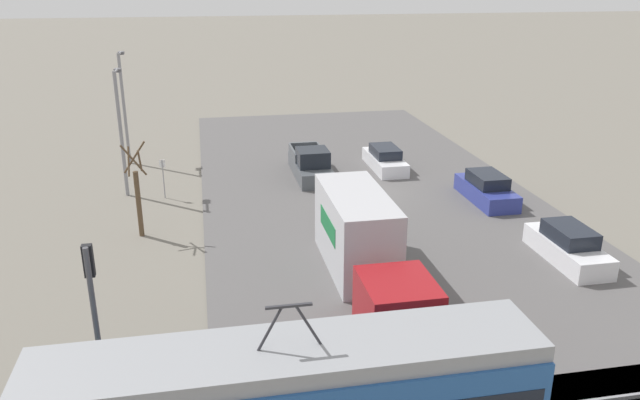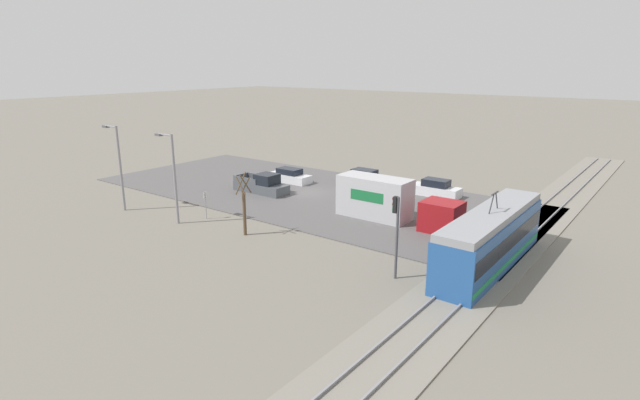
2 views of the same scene
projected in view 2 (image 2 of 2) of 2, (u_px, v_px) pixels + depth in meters
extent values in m
plane|color=slate|center=(307.00, 193.00, 48.12)|extent=(320.00, 320.00, 0.00)
cube|color=#565454|center=(307.00, 193.00, 48.11)|extent=(18.52, 42.93, 0.08)
cube|color=gray|center=(522.00, 234.00, 36.41)|extent=(74.20, 4.40, 0.08)
cube|color=gray|center=(512.00, 231.00, 36.80)|extent=(72.71, 0.10, 0.14)
cube|color=gray|center=(533.00, 235.00, 35.97)|extent=(72.71, 0.10, 0.14)
cube|color=#235193|center=(490.00, 242.00, 30.39)|extent=(12.39, 2.53, 3.06)
cube|color=black|center=(491.00, 236.00, 30.30)|extent=(12.02, 2.56, 1.02)
cube|color=#1E844C|center=(489.00, 256.00, 30.65)|extent=(12.27, 2.57, 0.29)
cube|color=gray|center=(493.00, 214.00, 29.93)|extent=(12.39, 2.33, 0.44)
cylinder|color=#2D2D33|center=(497.00, 201.00, 30.07)|extent=(0.66, 0.07, 1.15)
cylinder|color=#2D2D33|center=(492.00, 204.00, 29.38)|extent=(0.66, 0.07, 1.15)
cube|color=#2D2D33|center=(495.00, 193.00, 29.58)|extent=(1.10, 0.08, 0.06)
cube|color=maroon|center=(442.00, 216.00, 36.79)|extent=(2.41, 2.80, 2.25)
cube|color=#B2B2B7|center=(375.00, 197.00, 40.00)|extent=(2.41, 5.94, 3.30)
cube|color=#196B38|center=(367.00, 196.00, 38.98)|extent=(0.02, 2.97, 0.83)
cube|color=#4C5156|center=(261.00, 187.00, 48.05)|extent=(2.00, 5.68, 0.91)
cube|color=black|center=(267.00, 179.00, 47.34)|extent=(1.84, 1.93, 0.98)
cube|color=#4C5156|center=(245.00, 180.00, 47.85)|extent=(0.12, 2.84, 0.53)
cube|color=#4C5156|center=(259.00, 177.00, 49.26)|extent=(0.12, 2.84, 0.53)
cube|color=#4C5156|center=(241.00, 176.00, 49.45)|extent=(1.84, 0.23, 0.53)
cube|color=red|center=(235.00, 182.00, 49.01)|extent=(0.14, 0.04, 0.18)
cube|color=silver|center=(290.00, 178.00, 52.24)|extent=(1.77, 4.78, 0.82)
cube|color=black|center=(289.00, 171.00, 52.05)|extent=(1.52, 2.49, 0.60)
cube|color=navy|center=(364.00, 180.00, 51.15)|extent=(1.84, 4.67, 0.90)
cube|color=black|center=(364.00, 172.00, 50.95)|extent=(1.58, 2.43, 0.66)
cube|color=silver|center=(436.00, 191.00, 46.74)|extent=(1.74, 4.58, 0.91)
cube|color=black|center=(436.00, 183.00, 46.53)|extent=(1.49, 2.38, 0.67)
cylinder|color=#47474C|center=(397.00, 239.00, 28.48)|extent=(0.16, 0.16, 4.92)
cube|color=black|center=(395.00, 205.00, 28.05)|extent=(0.28, 0.22, 0.95)
sphere|color=#390606|center=(394.00, 199.00, 28.04)|extent=(0.18, 0.18, 0.18)
sphere|color=#3C2C06|center=(394.00, 204.00, 28.12)|extent=(0.18, 0.18, 0.18)
sphere|color=green|center=(393.00, 210.00, 28.21)|extent=(0.18, 0.18, 0.18)
cylinder|color=brown|center=(244.00, 214.00, 36.03)|extent=(0.24, 0.24, 3.23)
cylinder|color=brown|center=(241.00, 186.00, 35.27)|extent=(0.09, 0.91, 1.24)
cylinder|color=brown|center=(246.00, 184.00, 35.29)|extent=(1.09, 0.09, 1.51)
cylinder|color=brown|center=(246.00, 185.00, 35.66)|extent=(0.09, 0.91, 1.24)
cylinder|color=brown|center=(241.00, 183.00, 35.58)|extent=(1.09, 0.09, 1.51)
cylinder|color=gray|center=(175.00, 180.00, 38.15)|extent=(0.20, 0.20, 7.01)
cylinder|color=gray|center=(165.00, 135.00, 37.71)|extent=(0.12, 1.60, 0.12)
cube|color=#515156|center=(159.00, 135.00, 38.17)|extent=(0.36, 0.60, 0.18)
cylinder|color=gray|center=(121.00, 169.00, 41.60)|extent=(0.20, 0.20, 7.19)
cylinder|color=gray|center=(111.00, 126.00, 41.14)|extent=(0.12, 1.60, 0.12)
cube|color=#515156|center=(106.00, 127.00, 41.59)|extent=(0.36, 0.60, 0.18)
cylinder|color=gray|center=(206.00, 206.00, 39.91)|extent=(0.06, 0.06, 2.22)
cube|color=white|center=(205.00, 195.00, 39.69)|extent=(0.32, 0.02, 0.44)
cube|color=red|center=(205.00, 195.00, 39.70)|extent=(0.31, 0.01, 0.10)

